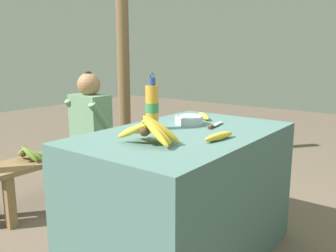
{
  "coord_description": "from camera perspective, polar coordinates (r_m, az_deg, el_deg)",
  "views": [
    {
      "loc": [
        -1.58,
        -1.08,
        1.17
      ],
      "look_at": [
        -0.09,
        0.05,
        0.79
      ],
      "focal_mm": 38.0,
      "sensor_mm": 36.0,
      "label": 1
    }
  ],
  "objects": [
    {
      "name": "market_counter",
      "position": [
        2.07,
        2.59,
        -11.16
      ],
      "size": [
        1.27,
        0.79,
        0.75
      ],
      "color": "#4C706B",
      "rests_on": "ground_plane"
    },
    {
      "name": "banana_bunch_ripe",
      "position": [
        1.68,
        -2.86,
        -0.59
      ],
      "size": [
        0.23,
        0.31,
        0.16
      ],
      "color": "#4C381E",
      "rests_on": "market_counter"
    },
    {
      "name": "serving_bowl",
      "position": [
        2.16,
        3.39,
        1.03
      ],
      "size": [
        0.17,
        0.17,
        0.05
      ],
      "color": "silver",
      "rests_on": "market_counter"
    },
    {
      "name": "water_bottle",
      "position": [
        2.0,
        -2.57,
        3.13
      ],
      "size": [
        0.08,
        0.08,
        0.32
      ],
      "color": "gold",
      "rests_on": "market_counter"
    },
    {
      "name": "loose_banana_front",
      "position": [
        1.78,
        8.2,
        -1.65
      ],
      "size": [
        0.22,
        0.07,
        0.04
      ],
      "rotation": [
        0.0,
        0.0,
        -0.13
      ],
      "color": "gold",
      "rests_on": "market_counter"
    },
    {
      "name": "loose_banana_side",
      "position": [
        2.35,
        5.72,
        1.58
      ],
      "size": [
        0.16,
        0.17,
        0.04
      ],
      "rotation": [
        0.0,
        0.0,
        0.84
      ],
      "color": "gold",
      "rests_on": "market_counter"
    },
    {
      "name": "knife",
      "position": [
        2.09,
        7.33,
        0.06
      ],
      "size": [
        0.21,
        0.06,
        0.02
      ],
      "rotation": [
        0.0,
        0.0,
        0.18
      ],
      "color": "#BCBCC1",
      "rests_on": "market_counter"
    },
    {
      "name": "wooden_bench",
      "position": [
        3.02,
        -16.21,
        -5.25
      ],
      "size": [
        1.3,
        0.32,
        0.4
      ],
      "color": "brown",
      "rests_on": "ground_plane"
    },
    {
      "name": "seated_vendor",
      "position": [
        3.06,
        -13.01,
        0.25
      ],
      "size": [
        0.41,
        0.4,
        1.03
      ],
      "rotation": [
        0.0,
        0.0,
        3.09
      ],
      "color": "#564C60",
      "rests_on": "ground_plane"
    },
    {
      "name": "banana_bunch_green",
      "position": [
        2.82,
        -21.55,
        -4.01
      ],
      "size": [
        0.17,
        0.27,
        0.13
      ],
      "color": "#4C381E",
      "rests_on": "wooden_bench"
    },
    {
      "name": "support_post_far",
      "position": [
        3.94,
        -7.22,
        11.46
      ],
      "size": [
        0.13,
        0.13,
        2.36
      ],
      "color": "brown",
      "rests_on": "ground_plane"
    }
  ]
}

